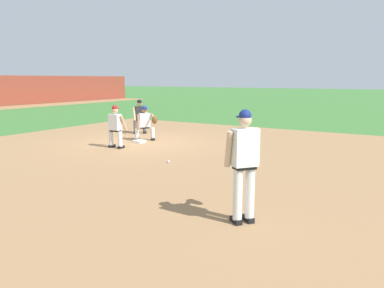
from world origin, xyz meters
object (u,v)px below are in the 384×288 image
at_px(first_baseman, 146,122).
at_px(umpire, 140,115).
at_px(first_base_bag, 139,141).
at_px(baseball, 169,162).
at_px(baserunner, 115,125).
at_px(pitcher, 244,159).

xyz_separation_m(first_baseman, umpire, (1.39, 1.41, 0.06)).
bearing_deg(first_base_bag, umpire, 38.17).
height_order(baseball, first_baseman, first_baseman).
xyz_separation_m(baserunner, umpire, (3.11, 1.48, 0.00)).
bearing_deg(baserunner, baseball, -108.51).
relative_size(baseball, baserunner, 0.05).
height_order(baseball, umpire, umpire).
bearing_deg(first_base_bag, baserunner, -179.14).
bearing_deg(first_baseman, first_base_bag, -173.83).
distance_m(pitcher, baserunner, 7.50).
xyz_separation_m(baseball, first_baseman, (2.66, 2.90, 0.69)).
bearing_deg(umpire, baseball, -133.24).
height_order(baseball, baserunner, baserunner).
xyz_separation_m(pitcher, baserunner, (3.92, 6.39, -0.27)).
xyz_separation_m(first_base_bag, baserunner, (-1.25, -0.02, 0.75)).
bearing_deg(first_base_bag, baseball, -127.59).
distance_m(first_base_bag, baserunner, 1.45).
relative_size(baseball, pitcher, 0.04).
xyz_separation_m(baseball, pitcher, (-2.97, -3.56, 1.02)).
bearing_deg(pitcher, first_baseman, 48.89).
height_order(pitcher, umpire, pitcher).
xyz_separation_m(first_baseman, baserunner, (-1.71, -0.07, 0.06)).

